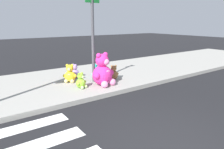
# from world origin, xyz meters

# --- Properties ---
(sidewalk) EXTENTS (28.00, 4.40, 0.15)m
(sidewalk) POSITION_xyz_m (0.00, 5.20, 0.07)
(sidewalk) COLOR #9E9B93
(sidewalk) RESTS_ON ground_plane
(sign_pole) EXTENTS (0.56, 0.11, 3.20)m
(sign_pole) POSITION_xyz_m (1.00, 4.40, 1.85)
(sign_pole) COLOR #4C4C51
(sign_pole) RESTS_ON sidewalk
(plush_pink_large) EXTENTS (0.89, 0.82, 1.17)m
(plush_pink_large) POSITION_xyz_m (1.05, 3.81, 0.62)
(plush_pink_large) COLOR #F22D93
(plush_pink_large) RESTS_ON sidewalk
(plush_teal) EXTENTS (0.35, 0.37, 0.49)m
(plush_teal) POSITION_xyz_m (1.49, 5.11, 0.35)
(plush_teal) COLOR teal
(plush_teal) RESTS_ON sidewalk
(plush_brown) EXTENTS (0.42, 0.41, 0.57)m
(plush_brown) POSITION_xyz_m (1.83, 4.26, 0.38)
(plush_brown) COLOR olive
(plush_brown) RESTS_ON sidewalk
(plush_yellow) EXTENTS (0.48, 0.49, 0.69)m
(plush_yellow) POSITION_xyz_m (0.24, 4.88, 0.42)
(plush_yellow) COLOR yellow
(plush_yellow) RESTS_ON sidewalk
(plush_lime) EXTENTS (0.40, 0.39, 0.55)m
(plush_lime) POSITION_xyz_m (0.24, 3.96, 0.37)
(plush_lime) COLOR #8CD133
(plush_lime) RESTS_ON sidewalk
(plush_lavender) EXTENTS (0.41, 0.43, 0.58)m
(plush_lavender) POSITION_xyz_m (0.62, 5.30, 0.38)
(plush_lavender) COLOR #B28CD8
(plush_lavender) RESTS_ON sidewalk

